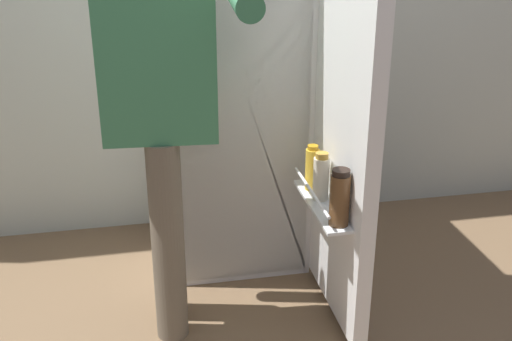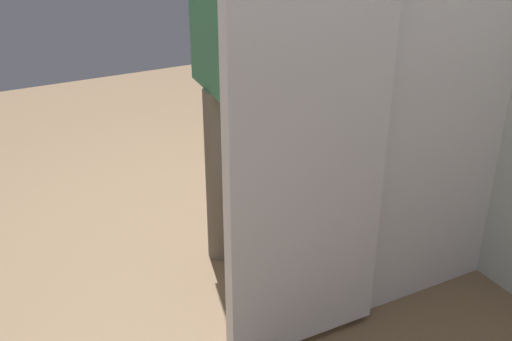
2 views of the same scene
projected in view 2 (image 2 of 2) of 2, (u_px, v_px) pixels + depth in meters
ground_plane at (270, 290)px, 2.58m from camera, size 6.44×6.44×0.00m
refrigerator at (391, 73)px, 2.38m from camera, size 0.64×1.21×1.76m
person at (233, 52)px, 2.43m from camera, size 0.51×0.71×1.58m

